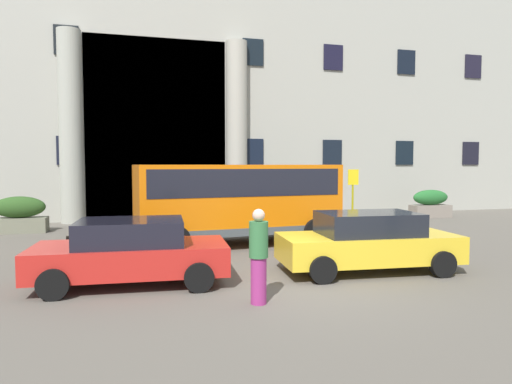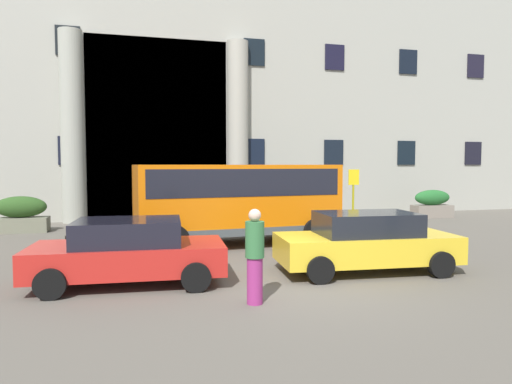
# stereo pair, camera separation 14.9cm
# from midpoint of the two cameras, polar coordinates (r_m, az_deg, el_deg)

# --- Properties ---
(ground_plane) EXTENTS (80.00, 64.00, 0.12)m
(ground_plane) POSITION_cam_midpoint_polar(r_m,az_deg,el_deg) (10.05, 6.14, -12.08)
(ground_plane) COLOR #58524A
(office_building_facade) EXTENTS (37.34, 9.77, 14.75)m
(office_building_facade) POSITION_cam_midpoint_polar(r_m,az_deg,el_deg) (27.14, -7.53, 13.53)
(office_building_facade) COLOR #9E9C91
(office_building_facade) RESTS_ON ground_plane
(orange_minibus) EXTENTS (6.64, 3.10, 2.61)m
(orange_minibus) POSITION_cam_midpoint_polar(r_m,az_deg,el_deg) (14.91, -2.60, -0.58)
(orange_minibus) COLOR orange
(orange_minibus) RESTS_ON ground_plane
(bus_stop_sign) EXTENTS (0.44, 0.08, 2.43)m
(bus_stop_sign) POSITION_cam_midpoint_polar(r_m,az_deg,el_deg) (18.13, 11.79, -0.12)
(bus_stop_sign) COLOR #A09B11
(bus_stop_sign) RESTS_ON ground_plane
(hedge_planter_far_west) EXTENTS (2.17, 0.73, 1.32)m
(hedge_planter_far_west) POSITION_cam_midpoint_polar(r_m,az_deg,el_deg) (20.86, 7.11, -2.02)
(hedge_planter_far_west) COLOR slate
(hedge_planter_far_west) RESTS_ON ground_plane
(hedge_planter_east) EXTENTS (1.99, 0.76, 1.36)m
(hedge_planter_east) POSITION_cam_midpoint_polar(r_m,az_deg,el_deg) (24.15, 20.81, -1.41)
(hedge_planter_east) COLOR slate
(hedge_planter_east) RESTS_ON ground_plane
(hedge_planter_entrance_right) EXTENTS (1.97, 0.85, 1.40)m
(hedge_planter_entrance_right) POSITION_cam_midpoint_polar(r_m,az_deg,el_deg) (19.76, -27.67, -2.58)
(hedge_planter_entrance_right) COLOR #6C6D59
(hedge_planter_entrance_right) RESTS_ON ground_plane
(parked_estate_mid) EXTENTS (4.24, 2.25, 1.42)m
(parked_estate_mid) POSITION_cam_midpoint_polar(r_m,az_deg,el_deg) (10.43, -15.75, -7.16)
(parked_estate_mid) COLOR red
(parked_estate_mid) RESTS_ON ground_plane
(parked_compact_extra) EXTENTS (4.42, 2.18, 1.46)m
(parked_compact_extra) POSITION_cam_midpoint_polar(r_m,az_deg,el_deg) (11.52, 13.47, -6.04)
(parked_compact_extra) COLOR gold
(parked_compact_extra) RESTS_ON ground_plane
(motorcycle_near_kerb) EXTENTS (1.90, 0.72, 0.89)m
(motorcycle_near_kerb) POSITION_cam_midpoint_polar(r_m,az_deg,el_deg) (12.57, -21.09, -6.72)
(motorcycle_near_kerb) COLOR black
(motorcycle_near_kerb) RESTS_ON ground_plane
(pedestrian_woman_dark_dress) EXTENTS (0.36, 0.36, 1.80)m
(pedestrian_woman_dark_dress) POSITION_cam_midpoint_polar(r_m,az_deg,el_deg) (8.64, -0.17, -7.99)
(pedestrian_woman_dark_dress) COLOR #912A6B
(pedestrian_woman_dark_dress) RESTS_ON ground_plane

